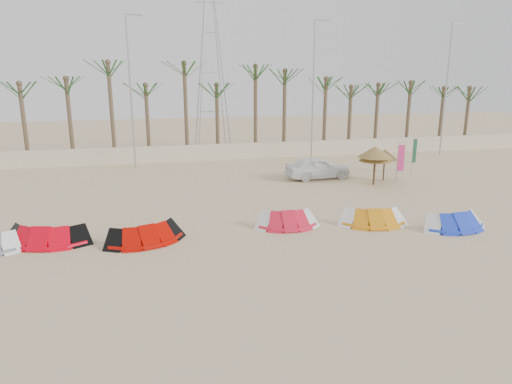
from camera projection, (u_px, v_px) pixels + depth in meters
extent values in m
plane|color=tan|center=(293.00, 265.00, 16.90)|extent=(120.00, 120.00, 0.00)
cube|color=beige|center=(211.00, 152.00, 37.45)|extent=(60.00, 0.30, 1.30)
cylinder|color=brown|center=(27.00, 123.00, 35.07)|extent=(0.32, 0.32, 6.50)
ellipsoid|color=#194719|center=(21.00, 79.00, 34.26)|extent=(4.00, 4.00, 2.40)
cylinder|color=brown|center=(159.00, 120.00, 37.32)|extent=(0.32, 0.32, 6.50)
ellipsoid|color=#194719|center=(157.00, 79.00, 36.50)|extent=(4.00, 4.00, 2.40)
cylinder|color=brown|center=(276.00, 117.00, 39.56)|extent=(0.32, 0.32, 6.50)
ellipsoid|color=#194719|center=(277.00, 79.00, 38.75)|extent=(4.00, 4.00, 2.40)
cylinder|color=brown|center=(381.00, 115.00, 41.80)|extent=(0.32, 0.32, 6.50)
ellipsoid|color=#194719|center=(384.00, 78.00, 40.99)|extent=(4.00, 4.00, 2.40)
cylinder|color=brown|center=(457.00, 113.00, 43.60)|extent=(0.32, 0.32, 6.50)
ellipsoid|color=#194719|center=(461.00, 78.00, 42.79)|extent=(4.00, 4.00, 2.40)
cylinder|color=#A5A8AD|center=(131.00, 94.00, 33.01)|extent=(0.14, 0.14, 11.00)
cylinder|color=#A5A8AD|center=(133.00, 15.00, 31.77)|extent=(1.00, 0.08, 0.08)
cube|color=#A5A8AD|center=(140.00, 16.00, 31.89)|extent=(0.35, 0.14, 0.10)
cylinder|color=#A5A8AD|center=(313.00, 92.00, 36.15)|extent=(0.14, 0.14, 11.00)
cylinder|color=#A5A8AD|center=(321.00, 20.00, 34.91)|extent=(1.00, 0.08, 0.08)
cube|color=#A5A8AD|center=(328.00, 21.00, 35.03)|extent=(0.35, 0.14, 0.10)
cylinder|color=#A5A8AD|center=(446.00, 91.00, 38.84)|extent=(0.14, 0.14, 11.00)
cylinder|color=#A5A8AD|center=(458.00, 24.00, 37.60)|extent=(1.00, 0.08, 0.08)
cube|color=#A5A8AD|center=(463.00, 25.00, 37.73)|extent=(0.35, 0.14, 0.10)
cube|color=white|center=(15.00, 243.00, 18.48)|extent=(0.86, 1.21, 0.40)
cylinder|color=red|center=(47.00, 242.00, 18.99)|extent=(3.27, 1.05, 0.20)
cube|color=black|center=(7.00, 241.00, 18.71)|extent=(0.86, 1.22, 0.40)
cube|color=black|center=(85.00, 235.00, 19.38)|extent=(0.86, 1.22, 0.40)
cylinder|color=#AC0700|center=(146.00, 241.00, 19.10)|extent=(2.92, 1.14, 0.20)
cube|color=black|center=(112.00, 239.00, 18.85)|extent=(0.92, 1.23, 0.40)
cube|color=black|center=(178.00, 234.00, 19.46)|extent=(0.92, 1.23, 0.40)
cylinder|color=red|center=(287.00, 226.00, 21.00)|extent=(2.56, 0.35, 0.20)
cube|color=silver|center=(263.00, 224.00, 20.79)|extent=(0.67, 1.13, 0.40)
cube|color=silver|center=(310.00, 220.00, 21.31)|extent=(0.67, 1.13, 0.40)
cylinder|color=orange|center=(373.00, 223.00, 21.32)|extent=(2.76, 0.75, 0.20)
cube|color=white|center=(347.00, 222.00, 21.09)|extent=(0.81, 1.20, 0.40)
cube|color=white|center=(396.00, 218.00, 21.65)|extent=(0.81, 1.20, 0.40)
cylinder|color=blue|center=(455.00, 227.00, 20.76)|extent=(2.79, 0.39, 0.20)
cube|color=silver|center=(430.00, 226.00, 20.54)|extent=(0.67, 1.14, 0.40)
cube|color=silver|center=(478.00, 222.00, 21.10)|extent=(0.67, 1.14, 0.40)
cylinder|color=#4C331E|center=(375.00, 168.00, 29.21)|extent=(0.10, 0.10, 2.09)
cone|color=#A68643|center=(376.00, 156.00, 29.01)|extent=(2.08, 2.08, 0.70)
cylinder|color=#4C331E|center=(374.00, 166.00, 28.96)|extent=(0.10, 0.10, 2.38)
cone|color=#A47E40|center=(375.00, 152.00, 28.73)|extent=(2.17, 2.17, 0.70)
cylinder|color=#4C331E|center=(384.00, 166.00, 30.14)|extent=(0.10, 0.10, 2.01)
cone|color=olive|center=(385.00, 154.00, 29.95)|extent=(1.70, 1.70, 0.70)
cylinder|color=#A5A8AD|center=(397.00, 163.00, 29.51)|extent=(0.04, 0.04, 2.62)
cube|color=#F53892|center=(401.00, 158.00, 29.48)|extent=(0.40, 0.16, 1.70)
cylinder|color=#A5A8AD|center=(412.00, 156.00, 32.13)|extent=(0.04, 0.04, 2.62)
cube|color=#16432B|center=(415.00, 151.00, 32.11)|extent=(0.40, 0.17, 1.70)
imported|color=white|center=(318.00, 168.00, 30.81)|extent=(4.47, 2.02, 1.49)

